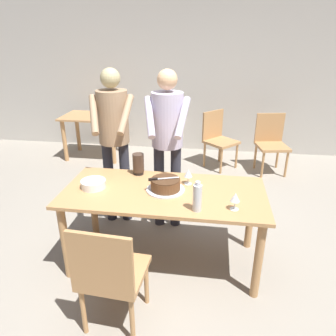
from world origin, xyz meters
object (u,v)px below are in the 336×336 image
Objects in this scene: cake_knife at (157,179)px; main_dining_table at (164,201)px; cake_on_platter at (166,185)px; background_table at (93,125)px; wine_glass_far at (188,174)px; chair_near_side at (110,273)px; person_cutting_cake at (167,134)px; wine_glass_near at (235,198)px; water_bottle at (197,197)px; background_chair_1 at (218,137)px; hurricane_lamp at (138,164)px; person_standing_beside at (114,131)px; plate_stack at (93,184)px; background_chair_0 at (271,141)px.

main_dining_table is at bearing 8.36° from cake_knife.
background_table is (-1.66, 2.58, -0.22)m from cake_on_platter.
cake_on_platter is 2.36× the size of wine_glass_far.
person_cutting_cake is at bearing 82.25° from chair_near_side.
person_cutting_cake is (-0.66, 0.85, 0.22)m from wine_glass_near.
water_bottle reaches higher than wine_glass_far.
person_cutting_cake reaches higher than chair_near_side.
main_dining_table is at bearing -101.10° from background_chair_1.
hurricane_lamp is 2.65m from background_table.
person_standing_beside is (-0.58, 0.03, 0.00)m from person_cutting_cake.
main_dining_table is 8.09× the size of plate_stack.
wine_glass_near is at bearing -51.53° from background_table.
wine_glass_near is at bearing -18.84° from cake_knife.
cake_on_platter is 3.07m from background_table.
cake_on_platter is 0.90m from chair_near_side.
person_cutting_cake is at bearing 51.47° from hurricane_lamp.
plate_stack is 0.13× the size of person_cutting_cake.
wine_glass_far is (0.83, 0.20, 0.07)m from plate_stack.
background_chair_1 is at bearing 69.87° from hurricane_lamp.
chair_near_side is 0.90× the size of background_table.
cake_knife is at bearing 142.10° from water_bottle.
plate_stack reaches higher than main_dining_table.
hurricane_lamp is at bearing -59.39° from background_table.
background_table is at bearing 128.79° from person_cutting_cake.
cake_knife is 1.82× the size of wine_glass_near.
person_standing_beside is (-0.65, 0.64, 0.27)m from cake_on_platter.
main_dining_table is at bearing -84.30° from person_cutting_cake.
background_table is (-1.39, 3.38, 0.09)m from chair_near_side.
cake_knife is at bearing -53.21° from hurricane_lamp.
wine_glass_far reaches higher than cake_knife.
person_standing_beside reaches higher than cake_on_platter.
person_cutting_cake is (-0.26, 0.45, 0.22)m from wine_glass_far.
cake_on_platter is 0.10m from cake_knife.
chair_near_side reaches higher than main_dining_table.
plate_stack is at bearing -178.23° from cake_knife.
wine_glass_far is 0.16× the size of background_chair_0.
wine_glass_near is 3.62m from background_table.
background_chair_1 is at bearing 92.44° from wine_glass_near.
chair_near_side is at bearing -115.21° from wine_glass_far.
wine_glass_near is at bearing -22.84° from cake_on_platter.
chair_near_side is 3.66m from background_table.
wine_glass_near reaches higher than cake_knife.
hurricane_lamp is at bearing 135.75° from cake_on_platter.
main_dining_table is 0.23m from cake_knife.
wine_glass_far is (0.25, 0.18, -0.01)m from cake_knife.
person_cutting_cake reaches higher than water_bottle.
main_dining_table is 0.65m from plate_stack.
plate_stack is 0.88× the size of water_bottle.
chair_near_side is (-0.45, -0.96, -0.36)m from wine_glass_far.
background_chair_0 and background_chair_1 have the same top height.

